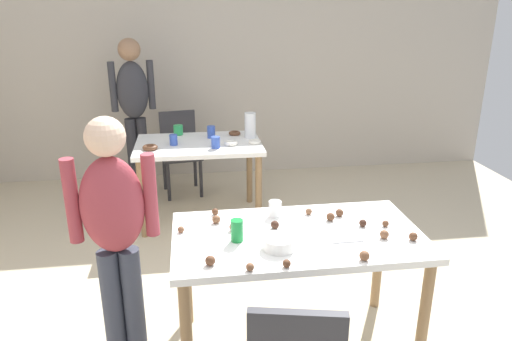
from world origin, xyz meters
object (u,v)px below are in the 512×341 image
object	(u,v)px
pitcher_far	(250,125)
person_adult_far	(134,103)
dining_table_far	(199,154)
dining_table_near	(297,249)
soda_can	(237,231)
person_girl_near	(115,228)
mixing_bowl	(279,243)
chair_far_table	(180,147)

from	to	relation	value
pitcher_far	person_adult_far	bearing A→B (deg)	150.46
dining_table_far	person_adult_far	size ratio (longest dim) A/B	0.70
dining_table_near	pitcher_far	bearing A→B (deg)	90.09
soda_can	pitcher_far	distance (m)	2.08
dining_table_near	soda_can	world-z (taller)	soda_can
person_girl_near	soda_can	xyz separation A→B (m)	(0.63, -0.01, -0.05)
pitcher_far	dining_table_near	bearing A→B (deg)	-89.91
person_girl_near	mixing_bowl	world-z (taller)	person_girl_near
person_adult_far	soda_can	size ratio (longest dim) A/B	13.40
mixing_bowl	dining_table_near	bearing A→B (deg)	48.39
dining_table_near	soda_can	xyz separation A→B (m)	(-0.34, -0.04, 0.15)
dining_table_near	pitcher_far	world-z (taller)	pitcher_far
dining_table_near	chair_far_table	bearing A→B (deg)	104.50
mixing_bowl	soda_can	distance (m)	0.24
mixing_bowl	soda_can	world-z (taller)	soda_can
mixing_bowl	soda_can	size ratio (longest dim) A/B	1.41
dining_table_near	person_adult_far	xyz separation A→B (m)	(-1.13, 2.66, 0.34)
dining_table_near	soda_can	bearing A→B (deg)	-173.90
mixing_bowl	person_girl_near	bearing A→B (deg)	171.41
dining_table_near	mixing_bowl	bearing A→B (deg)	-131.61
person_girl_near	chair_far_table	bearing A→B (deg)	83.89
dining_table_near	pitcher_far	size ratio (longest dim) A/B	5.77
dining_table_far	soda_can	bearing A→B (deg)	-85.47
chair_far_table	person_adult_far	world-z (taller)	person_adult_far
dining_table_near	mixing_bowl	world-z (taller)	mixing_bowl
chair_far_table	dining_table_near	bearing A→B (deg)	-75.50
soda_can	pitcher_far	size ratio (longest dim) A/B	0.51
dining_table_near	chair_far_table	size ratio (longest dim) A/B	1.59
chair_far_table	pitcher_far	distance (m)	1.00
person_adult_far	pitcher_far	bearing A→B (deg)	-29.54
dining_table_near	dining_table_far	xyz separation A→B (m)	(-0.50, 1.91, -0.01)
soda_can	pitcher_far	bearing A→B (deg)	80.64
dining_table_near	soda_can	distance (m)	0.38
dining_table_near	chair_far_table	world-z (taller)	chair_far_table
dining_table_near	pitcher_far	xyz separation A→B (m)	(-0.00, 2.02, 0.21)
person_adult_far	soda_can	xyz separation A→B (m)	(0.79, -2.69, -0.18)
dining_table_far	pitcher_far	xyz separation A→B (m)	(0.49, 0.11, 0.22)
chair_far_table	person_girl_near	distance (m)	2.71
person_adult_far	mixing_bowl	xyz separation A→B (m)	(0.99, -2.81, -0.21)
pitcher_far	dining_table_far	bearing A→B (deg)	-167.21
person_girl_near	pitcher_far	size ratio (longest dim) A/B	6.06
dining_table_near	dining_table_far	distance (m)	1.97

